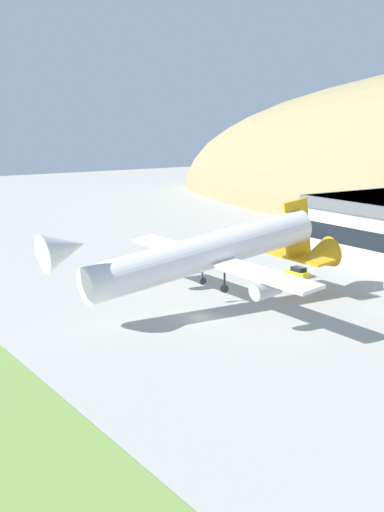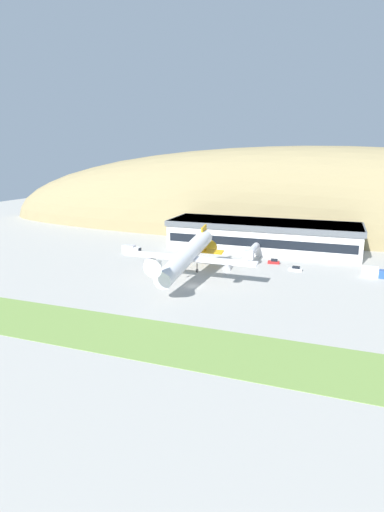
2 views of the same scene
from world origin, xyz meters
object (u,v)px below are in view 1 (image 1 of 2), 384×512
at_px(cargo_airplane, 209,254).
at_px(fuel_truck, 226,244).
at_px(traffic_cone_0, 221,265).
at_px(service_car_2, 298,272).

height_order(cargo_airplane, fuel_truck, cargo_airplane).
xyz_separation_m(cargo_airplane, traffic_cone_0, (-21.93, 17.57, -7.62)).
bearing_deg(traffic_cone_0, fuel_truck, 141.29).
bearing_deg(service_car_2, cargo_airplane, -70.28).
relative_size(cargo_airplane, traffic_cone_0, 81.44).
bearing_deg(fuel_truck, cargo_airplane, -38.70).
height_order(cargo_airplane, traffic_cone_0, cargo_airplane).
relative_size(fuel_truck, traffic_cone_0, 12.56).
bearing_deg(cargo_airplane, traffic_cone_0, 141.30).
relative_size(cargo_airplane, service_car_2, 10.94).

